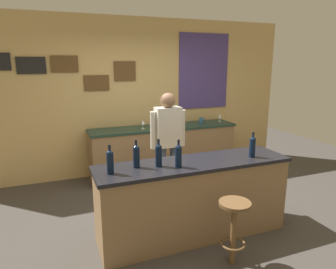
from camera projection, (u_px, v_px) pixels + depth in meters
ground_plane at (180, 219)px, 4.05m from camera, size 10.00×10.00×0.00m
back_wall at (137, 96)px, 5.57m from camera, size 6.00×0.09×2.80m
bar_counter at (193, 199)px, 3.58m from camera, size 2.28×0.60×0.92m
side_counter at (164, 150)px, 5.58m from camera, size 2.68×0.56×0.90m
bartender at (168, 141)px, 4.32m from camera, size 0.52×0.21×1.62m
bar_stool at (234, 222)px, 3.06m from camera, size 0.32×0.32×0.68m
wine_bottle_a at (110, 161)px, 3.07m from camera, size 0.07×0.07×0.31m
wine_bottle_b at (136, 155)px, 3.26m from camera, size 0.07×0.07×0.31m
wine_bottle_c at (159, 154)px, 3.29m from camera, size 0.07×0.07×0.31m
wine_bottle_d at (178, 155)px, 3.27m from camera, size 0.07×0.07×0.31m
wine_bottle_e at (252, 146)px, 3.62m from camera, size 0.07×0.07×0.31m
wine_glass_a at (143, 123)px, 5.25m from camera, size 0.07×0.07×0.16m
wine_glass_b at (155, 121)px, 5.37m from camera, size 0.07×0.07×0.16m
wine_glass_c at (220, 116)px, 5.91m from camera, size 0.07×0.07×0.16m
coffee_mug at (201, 120)px, 5.81m from camera, size 0.12×0.08×0.09m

